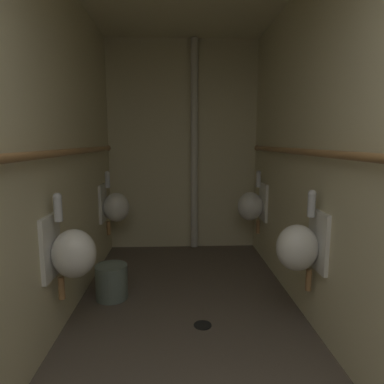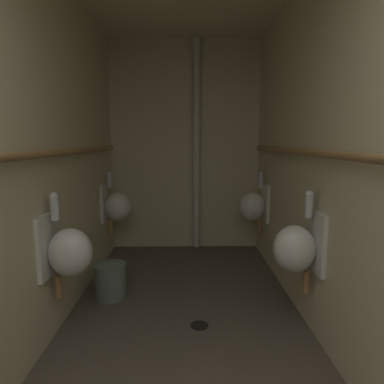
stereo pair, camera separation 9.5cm
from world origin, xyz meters
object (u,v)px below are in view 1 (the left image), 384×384
at_px(urinal_left_far, 114,206).
at_px(waste_bin, 112,282).
at_px(urinal_right_far, 252,205).
at_px(urinal_right_mid, 300,246).
at_px(floor_drain, 203,325).
at_px(urinal_left_mid, 71,252).
at_px(standpipe_back_wall, 194,147).

distance_m(urinal_left_far, waste_bin, 1.09).
bearing_deg(urinal_right_far, urinal_right_mid, -90.00).
bearing_deg(urinal_left_far, floor_drain, -57.29).
distance_m(urinal_left_mid, floor_drain, 1.15).
bearing_deg(urinal_right_mid, floor_drain, 171.47).
xyz_separation_m(urinal_left_far, urinal_right_far, (1.62, -0.02, 0.00)).
bearing_deg(urinal_left_mid, waste_bin, 78.33).
bearing_deg(floor_drain, waste_bin, 148.21).
distance_m(urinal_right_mid, floor_drain, 0.97).
relative_size(urinal_left_far, waste_bin, 2.42).
relative_size(urinal_right_mid, waste_bin, 2.42).
xyz_separation_m(urinal_left_far, waste_bin, (0.13, -0.95, -0.51)).
distance_m(urinal_right_far, floor_drain, 1.72).
height_order(urinal_right_far, floor_drain, urinal_right_far).
relative_size(urinal_left_mid, waste_bin, 2.42).
relative_size(urinal_right_far, floor_drain, 5.39).
height_order(urinal_left_mid, urinal_right_far, same).
bearing_deg(urinal_right_far, urinal_left_mid, -135.72).
bearing_deg(floor_drain, standpipe_back_wall, 89.01).
distance_m(standpipe_back_wall, floor_drain, 2.30).
bearing_deg(floor_drain, urinal_left_mid, -170.35).
xyz_separation_m(urinal_left_mid, waste_bin, (0.13, 0.65, -0.51)).
bearing_deg(urinal_right_far, urinal_left_far, 179.46).
xyz_separation_m(urinal_left_far, standpipe_back_wall, (0.96, 0.43, 0.68)).
bearing_deg(standpipe_back_wall, waste_bin, -120.92).
bearing_deg(urinal_left_mid, urinal_left_far, 90.00).
bearing_deg(urinal_left_mid, urinal_right_mid, 1.85).
relative_size(urinal_right_mid, standpipe_back_wall, 0.29).
height_order(urinal_right_far, waste_bin, urinal_right_far).
xyz_separation_m(urinal_right_mid, floor_drain, (-0.70, 0.10, -0.66)).
relative_size(urinal_left_mid, standpipe_back_wall, 0.29).
bearing_deg(urinal_right_far, waste_bin, -147.88).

